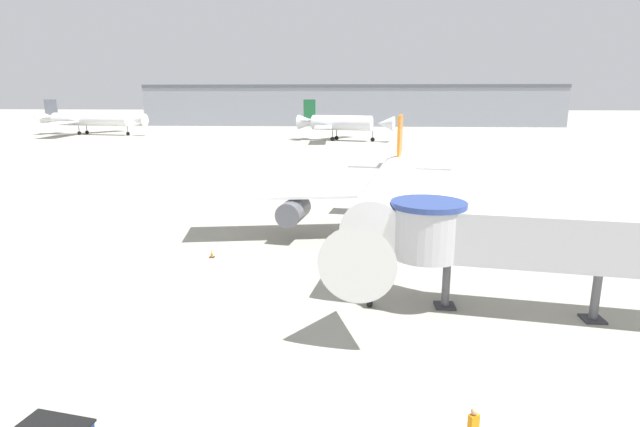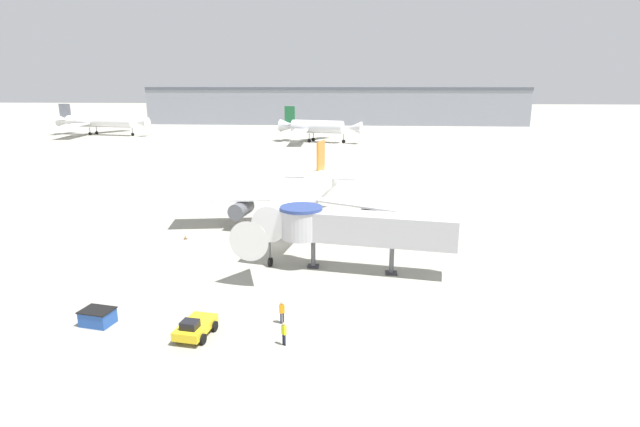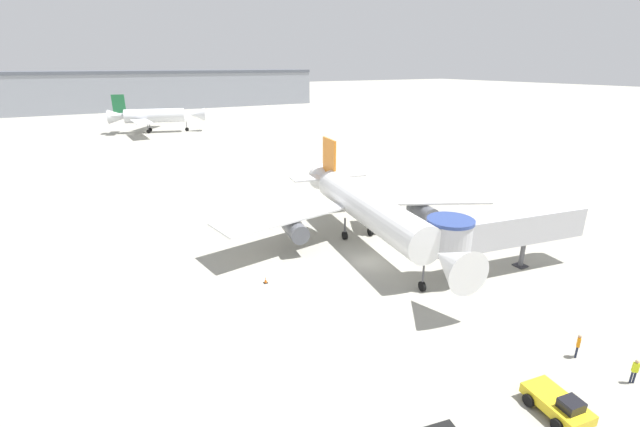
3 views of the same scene
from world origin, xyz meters
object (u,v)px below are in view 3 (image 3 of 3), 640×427
Objects in this scene: traffic_cone_starboard_wing at (455,224)px; ground_crew_marshaller at (578,344)px; jet_bridge at (495,230)px; pushback_tug_yellow at (558,404)px; traffic_cone_port_wing at (266,280)px; background_jet_green_tail at (153,116)px; ground_crew_wing_walker at (635,370)px; main_airplane at (366,208)px.

traffic_cone_starboard_wing is 24.60m from ground_crew_marshaller.
ground_crew_marshaller is at bearing -104.55° from jet_bridge.
pushback_tug_yellow reaches higher than traffic_cone_port_wing.
traffic_cone_port_wing is 99.31m from background_jet_green_tail.
traffic_cone_port_wing is 27.41m from ground_crew_wing_walker.
jet_bridge reaches higher than ground_crew_marshaller.
traffic_cone_starboard_wing is at bearing 62.98° from pushback_tug_yellow.
jet_bridge is 27.62× the size of traffic_cone_starboard_wing.
ground_crew_marshaller is (-5.06, -11.41, -3.30)m from jet_bridge.
main_airplane is 1.94× the size of jet_bridge.
main_airplane reaches higher than ground_crew_wing_walker.
main_airplane is 23.11m from ground_crew_marshaller.
background_jet_green_tail is at bearing 98.99° from pushback_tug_yellow.
ground_crew_wing_walker is (1.90, -26.03, -3.18)m from main_airplane.
ground_crew_wing_walker is at bearing -97.59° from jet_bridge.
main_airplane is at bearing -160.29° from background_jet_green_tail.
ground_crew_marshaller is at bearing -78.09° from main_airplane.
traffic_cone_port_wing is at bearing -175.45° from traffic_cone_starboard_wing.
ground_crew_marshaller is (14.29, -19.82, 0.73)m from traffic_cone_port_wing.
main_airplane reaches higher than ground_crew_marshaller.
pushback_tug_yellow is 6.37× the size of traffic_cone_port_wing.
background_jet_green_tail reaches higher than main_airplane.
background_jet_green_tail is at bearing 102.48° from main_airplane.
pushback_tug_yellow is at bearing -118.84° from jet_bridge.
jet_bridge is 28.26× the size of traffic_cone_port_wing.
jet_bridge is 15.60m from ground_crew_wing_walker.
ground_crew_wing_walker is 122.32m from background_jet_green_tail.
traffic_cone_starboard_wing is at bearing 4.55° from traffic_cone_port_wing.
ground_crew_marshaller is 3.23m from ground_crew_wing_walker.
main_airplane is 25.94m from pushback_tug_yellow.
jet_bridge is 12.91m from ground_crew_marshaller.
ground_crew_marshaller reaches higher than ground_crew_wing_walker.
traffic_cone_port_wing is at bearing -158.16° from main_airplane.
traffic_cone_starboard_wing is (6.22, 10.45, -4.03)m from jet_bridge.
jet_bridge reaches higher than traffic_cone_port_wing.
pushback_tug_yellow is 2.21× the size of ground_crew_wing_walker.
pushback_tug_yellow is at bearing -125.16° from traffic_cone_starboard_wing.
main_airplane is 53.69× the size of traffic_cone_starboard_wing.
ground_crew_marshaller is 119.12m from background_jet_green_tail.
ground_crew_marshaller is (-11.28, -21.86, 0.73)m from traffic_cone_starboard_wing.
background_jet_green_tail reaches higher than ground_crew_wing_walker.
pushback_tug_yellow is 6.33m from ground_crew_marshaller.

